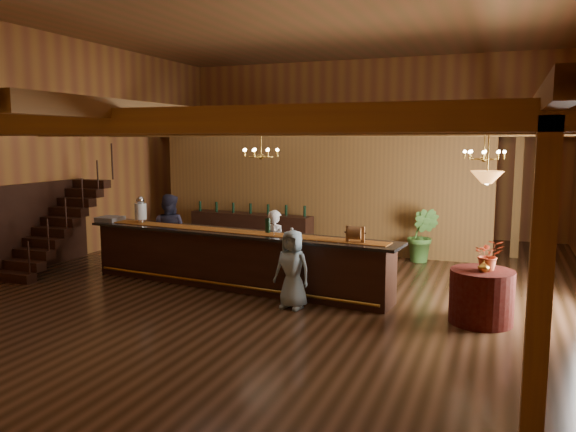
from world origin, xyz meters
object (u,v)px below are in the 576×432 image
(raffle_drum, at_px, (355,233))
(bartender, at_px, (275,246))
(pendant_lamp, at_px, (487,177))
(round_table, at_px, (481,297))
(tasting_bar, at_px, (234,259))
(guest, at_px, (292,269))
(chandelier_right, at_px, (484,154))
(floor_plant, at_px, (423,235))
(chandelier_left, at_px, (261,152))
(beverage_dispenser, at_px, (141,210))
(staff_second, at_px, (169,233))
(backbar_shelf, at_px, (251,231))

(raffle_drum, bearing_deg, bartender, 152.83)
(raffle_drum, bearing_deg, pendant_lamp, -6.34)
(round_table, distance_m, bartender, 4.37)
(tasting_bar, height_order, guest, guest)
(chandelier_right, xyz_separation_m, floor_plant, (-1.39, 1.68, -2.02))
(chandelier_left, height_order, floor_plant, chandelier_left)
(chandelier_right, xyz_separation_m, guest, (-3.04, -2.98, -1.99))
(raffle_drum, distance_m, chandelier_left, 3.22)
(beverage_dispenser, height_order, guest, beverage_dispenser)
(chandelier_right, distance_m, staff_second, 7.04)
(beverage_dispenser, bearing_deg, guest, -16.70)
(tasting_bar, relative_size, round_table, 6.80)
(tasting_bar, xyz_separation_m, chandelier_right, (4.66, 2.08, 2.11))
(chandelier_left, xyz_separation_m, chandelier_right, (4.55, 0.92, -0.02))
(backbar_shelf, distance_m, staff_second, 3.08)
(chandelier_right, bearing_deg, staff_second, -168.77)
(raffle_drum, xyz_separation_m, floor_plant, (0.66, 4.08, -0.65))
(beverage_dispenser, height_order, staff_second, staff_second)
(bartender, distance_m, staff_second, 2.64)
(chandelier_left, height_order, guest, chandelier_left)
(tasting_bar, distance_m, backbar_shelf, 3.97)
(raffle_drum, height_order, backbar_shelf, raffle_drum)
(beverage_dispenser, distance_m, chandelier_right, 7.43)
(chandelier_right, height_order, staff_second, chandelier_right)
(raffle_drum, bearing_deg, round_table, -6.34)
(beverage_dispenser, height_order, chandelier_left, chandelier_left)
(round_table, bearing_deg, tasting_bar, 173.21)
(backbar_shelf, bearing_deg, pendant_lamp, -30.31)
(backbar_shelf, bearing_deg, tasting_bar, -65.43)
(beverage_dispenser, xyz_separation_m, chandelier_left, (2.56, 0.85, 1.28))
(chandelier_left, xyz_separation_m, floor_plant, (3.15, 2.59, -2.04))
(raffle_drum, height_order, round_table, raffle_drum)
(round_table, relative_size, bartender, 0.67)
(backbar_shelf, bearing_deg, round_table, -30.31)
(beverage_dispenser, xyz_separation_m, pendant_lamp, (7.25, -0.89, 0.96))
(round_table, height_order, chandelier_left, chandelier_left)
(raffle_drum, distance_m, staff_second, 4.76)
(raffle_drum, distance_m, chandelier_right, 3.44)
(bartender, xyz_separation_m, staff_second, (-2.64, 0.06, 0.11))
(bartender, distance_m, guest, 1.88)
(round_table, xyz_separation_m, pendant_lamp, (0.00, -0.00, 1.96))
(round_table, bearing_deg, backbar_shelf, 145.01)
(pendant_lamp, xyz_separation_m, staff_second, (-6.81, 1.32, -1.52))
(round_table, height_order, guest, guest)
(chandelier_left, bearing_deg, raffle_drum, -30.81)
(tasting_bar, bearing_deg, pendant_lamp, -0.79)
(raffle_drum, height_order, pendant_lamp, pendant_lamp)
(raffle_drum, bearing_deg, tasting_bar, 172.84)
(chandelier_left, distance_m, chandelier_right, 4.64)
(guest, bearing_deg, beverage_dispenser, 172.00)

